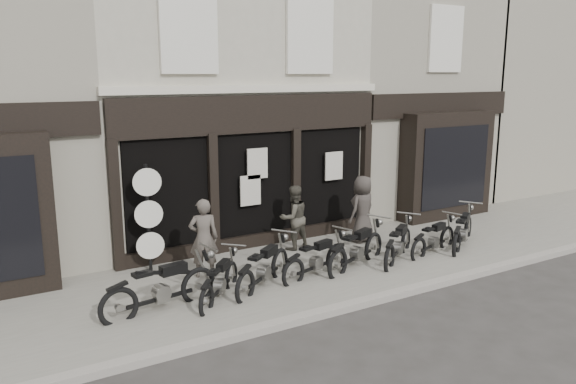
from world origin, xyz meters
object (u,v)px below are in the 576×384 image
motorcycle_2 (264,271)px  motorcycle_6 (434,241)px  man_centre (294,218)px  motorcycle_0 (162,292)px  man_left (204,238)px  motorcycle_7 (463,234)px  man_right (362,209)px  motorcycle_4 (357,252)px  motorcycle_3 (316,262)px  advert_sign_post (149,223)px  motorcycle_5 (398,247)px  motorcycle_1 (220,285)px

motorcycle_2 → motorcycle_6: bearing=-35.8°
man_centre → motorcycle_0: bearing=22.5°
motorcycle_2 → man_left: bearing=93.1°
motorcycle_6 → motorcycle_0: bearing=163.6°
motorcycle_6 → motorcycle_7: size_ratio=0.98×
motorcycle_0 → man_right: bearing=5.7°
motorcycle_2 → motorcycle_4: 2.40m
motorcycle_7 → man_left: bearing=136.8°
motorcycle_0 → motorcycle_3: motorcycle_0 is taller
motorcycle_2 → motorcycle_4: (2.40, -0.00, 0.01)m
man_left → advert_sign_post: size_ratio=0.68×
motorcycle_0 → motorcycle_2: 2.19m
motorcycle_5 → motorcycle_3: bearing=143.3°
motorcycle_3 → motorcycle_4: size_ratio=0.94×
motorcycle_4 → man_centre: man_centre is taller
motorcycle_4 → motorcycle_2: bearing=158.2°
motorcycle_1 → man_left: (0.19, 1.22, 0.60)m
motorcycle_2 → motorcycle_5: (3.53, -0.12, -0.01)m
motorcycle_5 → man_centre: man_centre is taller
motorcycle_1 → man_centre: 3.47m
motorcycle_2 → advert_sign_post: 2.81m
motorcycle_6 → man_right: size_ratio=1.13×
man_right → motorcycle_1: bearing=1.1°
motorcycle_5 → motorcycle_1: bearing=146.0°
motorcycle_0 → motorcycle_1: (1.15, -0.03, -0.07)m
motorcycle_5 → man_left: bearing=130.4°
motorcycle_0 → motorcycle_5: motorcycle_0 is taller
motorcycle_0 → advert_sign_post: advert_sign_post is taller
motorcycle_2 → motorcycle_4: size_ratio=0.90×
motorcycle_2 → motorcycle_6: (4.64, -0.16, -0.04)m
motorcycle_4 → motorcycle_6: motorcycle_4 is taller
motorcycle_2 → motorcycle_1: bearing=151.5°
motorcycle_1 → man_centre: man_centre is taller
man_left → motorcycle_2: bearing=146.3°
man_right → motorcycle_7: bearing=124.3°
motorcycle_4 → motorcycle_5: size_ratio=1.14×
motorcycle_6 → motorcycle_1: bearing=163.7°
motorcycle_3 → man_centre: 1.95m
motorcycle_0 → man_right: man_right is taller
motorcycle_2 → motorcycle_3: size_ratio=0.96×
advert_sign_post → motorcycle_1: bearing=-62.6°
man_centre → man_right: 1.89m
motorcycle_6 → motorcycle_7: motorcycle_7 is taller
man_left → motorcycle_0: bearing=61.0°
motorcycle_7 → man_right: (-1.98, 1.59, 0.56)m
motorcycle_3 → motorcycle_6: size_ratio=1.04×
motorcycle_2 → motorcycle_0: bearing=147.9°
motorcycle_3 → motorcycle_4: bearing=-16.2°
man_left → man_right: (4.52, 0.31, 0.01)m
motorcycle_2 → advert_sign_post: bearing=96.2°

